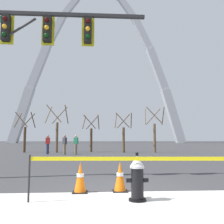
{
  "coord_description": "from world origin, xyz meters",
  "views": [
    {
      "loc": [
        -0.65,
        -6.22,
        1.29
      ],
      "look_at": [
        0.06,
        5.0,
        2.5
      ],
      "focal_mm": 39.6,
      "sensor_mm": 36.0,
      "label": 1
    }
  ],
  "objects_px": {
    "monument_arch": "(99,71)",
    "traffic_signal_gantry": "(15,50)",
    "pedestrian_standing_center": "(48,144)",
    "pedestrian_walking_left": "(76,144)",
    "fire_hydrant": "(137,178)",
    "traffic_cone_mid_sidewalk": "(80,178)",
    "traffic_cone_by_hydrant": "(120,177)",
    "pedestrian_walking_right": "(65,144)"
  },
  "relations": [
    {
      "from": "monument_arch",
      "to": "traffic_signal_gantry",
      "type": "bearing_deg",
      "value": -93.02
    },
    {
      "from": "traffic_signal_gantry",
      "to": "pedestrian_standing_center",
      "type": "height_order",
      "value": "traffic_signal_gantry"
    },
    {
      "from": "pedestrian_walking_left",
      "to": "pedestrian_standing_center",
      "type": "bearing_deg",
      "value": 175.74
    },
    {
      "from": "fire_hydrant",
      "to": "traffic_cone_mid_sidewalk",
      "type": "xyz_separation_m",
      "value": [
        -1.23,
        0.85,
        -0.11
      ]
    },
    {
      "from": "pedestrian_walking_left",
      "to": "monument_arch",
      "type": "bearing_deg",
      "value": 87.43
    },
    {
      "from": "pedestrian_standing_center",
      "to": "traffic_cone_by_hydrant",
      "type": "bearing_deg",
      "value": -72.72
    },
    {
      "from": "traffic_cone_by_hydrant",
      "to": "pedestrian_walking_left",
      "type": "xyz_separation_m",
      "value": [
        -2.28,
        14.69,
        0.46
      ]
    },
    {
      "from": "pedestrian_walking_left",
      "to": "pedestrian_standing_center",
      "type": "relative_size",
      "value": 1.0
    },
    {
      "from": "pedestrian_walking_left",
      "to": "pedestrian_walking_right",
      "type": "distance_m",
      "value": 1.09
    },
    {
      "from": "traffic_cone_mid_sidewalk",
      "to": "traffic_signal_gantry",
      "type": "height_order",
      "value": "traffic_signal_gantry"
    },
    {
      "from": "traffic_cone_by_hydrant",
      "to": "pedestrian_walking_right",
      "type": "distance_m",
      "value": 14.35
    },
    {
      "from": "pedestrian_walking_right",
      "to": "traffic_cone_by_hydrant",
      "type": "bearing_deg",
      "value": -77.45
    },
    {
      "from": "fire_hydrant",
      "to": "monument_arch",
      "type": "xyz_separation_m",
      "value": [
        -0.21,
        67.84,
        21.09
      ]
    },
    {
      "from": "traffic_cone_mid_sidewalk",
      "to": "pedestrian_standing_center",
      "type": "distance_m",
      "value": 15.39
    },
    {
      "from": "traffic_cone_mid_sidewalk",
      "to": "monument_arch",
      "type": "relative_size",
      "value": 0.01
    },
    {
      "from": "fire_hydrant",
      "to": "monument_arch",
      "type": "height_order",
      "value": "monument_arch"
    },
    {
      "from": "traffic_cone_mid_sidewalk",
      "to": "pedestrian_walking_left",
      "type": "relative_size",
      "value": 0.46
    },
    {
      "from": "traffic_cone_by_hydrant",
      "to": "monument_arch",
      "type": "bearing_deg",
      "value": 89.95
    },
    {
      "from": "traffic_cone_mid_sidewalk",
      "to": "traffic_signal_gantry",
      "type": "xyz_separation_m",
      "value": [
        -2.39,
        2.23,
        3.91
      ]
    },
    {
      "from": "pedestrian_standing_center",
      "to": "pedestrian_walking_right",
      "type": "height_order",
      "value": "same"
    },
    {
      "from": "traffic_cone_mid_sidewalk",
      "to": "pedestrian_walking_right",
      "type": "relative_size",
      "value": 0.46
    },
    {
      "from": "traffic_cone_mid_sidewalk",
      "to": "traffic_cone_by_hydrant",
      "type": "bearing_deg",
      "value": 4.53
    },
    {
      "from": "monument_arch",
      "to": "pedestrian_walking_right",
      "type": "relative_size",
      "value": 32.64
    },
    {
      "from": "traffic_cone_by_hydrant",
      "to": "pedestrian_standing_center",
      "type": "relative_size",
      "value": 0.46
    },
    {
      "from": "fire_hydrant",
      "to": "traffic_signal_gantry",
      "type": "relative_size",
      "value": 0.15
    },
    {
      "from": "traffic_signal_gantry",
      "to": "pedestrian_walking_right",
      "type": "distance_m",
      "value": 12.34
    },
    {
      "from": "traffic_signal_gantry",
      "to": "pedestrian_standing_center",
      "type": "relative_size",
      "value": 4.04
    },
    {
      "from": "pedestrian_standing_center",
      "to": "traffic_signal_gantry",
      "type": "bearing_deg",
      "value": -84.3
    },
    {
      "from": "traffic_cone_mid_sidewalk",
      "to": "pedestrian_walking_right",
      "type": "distance_m",
      "value": 14.25
    },
    {
      "from": "monument_arch",
      "to": "pedestrian_standing_center",
      "type": "height_order",
      "value": "monument_arch"
    },
    {
      "from": "traffic_cone_mid_sidewalk",
      "to": "monument_arch",
      "type": "bearing_deg",
      "value": 89.12
    },
    {
      "from": "pedestrian_standing_center",
      "to": "pedestrian_walking_right",
      "type": "relative_size",
      "value": 1.0
    },
    {
      "from": "monument_arch",
      "to": "pedestrian_standing_center",
      "type": "relative_size",
      "value": 32.64
    },
    {
      "from": "traffic_cone_mid_sidewalk",
      "to": "pedestrian_standing_center",
      "type": "height_order",
      "value": "pedestrian_standing_center"
    },
    {
      "from": "traffic_signal_gantry",
      "to": "monument_arch",
      "type": "height_order",
      "value": "monument_arch"
    },
    {
      "from": "monument_arch",
      "to": "pedestrian_walking_right",
      "type": "xyz_separation_m",
      "value": [
        -3.18,
        -52.92,
        -20.74
      ]
    },
    {
      "from": "traffic_cone_by_hydrant",
      "to": "pedestrian_walking_left",
      "type": "distance_m",
      "value": 14.87
    },
    {
      "from": "fire_hydrant",
      "to": "traffic_cone_mid_sidewalk",
      "type": "bearing_deg",
      "value": 145.57
    },
    {
      "from": "monument_arch",
      "to": "pedestrian_standing_center",
      "type": "xyz_separation_m",
      "value": [
        -4.69,
        -52.05,
        -20.74
      ]
    },
    {
      "from": "traffic_cone_by_hydrant",
      "to": "traffic_cone_mid_sidewalk",
      "type": "xyz_separation_m",
      "value": [
        -0.96,
        -0.08,
        0.0
      ]
    },
    {
      "from": "pedestrian_walking_left",
      "to": "pedestrian_walking_right",
      "type": "bearing_deg",
      "value": -140.51
    },
    {
      "from": "fire_hydrant",
      "to": "pedestrian_standing_center",
      "type": "xyz_separation_m",
      "value": [
        -4.9,
        15.79,
        0.35
      ]
    }
  ]
}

